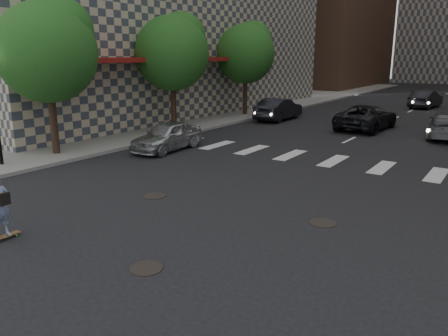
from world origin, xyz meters
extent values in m
plane|color=black|center=(0.00, 0.00, 0.00)|extent=(160.00, 160.00, 0.00)
cube|color=gray|center=(-14.50, 20.00, 0.07)|extent=(13.00, 80.00, 0.15)
cube|color=black|center=(-11.20, 10.00, 2.00)|extent=(0.30, 14.00, 4.00)
cube|color=maroon|center=(-10.40, 10.00, 4.10)|extent=(1.60, 14.00, 0.25)
cylinder|color=#382619|center=(-9.50, 3.00, 1.55)|extent=(0.32, 0.32, 2.80)
sphere|color=#1A4416|center=(-9.50, 3.00, 4.45)|extent=(4.20, 4.20, 4.20)
sphere|color=#1A4416|center=(-9.30, 3.60, 5.35)|extent=(2.80, 2.80, 2.80)
cylinder|color=#382619|center=(-9.50, 11.00, 1.55)|extent=(0.32, 0.32, 2.80)
sphere|color=#1A4416|center=(-9.50, 11.00, 4.45)|extent=(4.20, 4.20, 4.20)
sphere|color=#1A4416|center=(-9.30, 11.60, 5.35)|extent=(2.80, 2.80, 2.80)
cylinder|color=#382619|center=(-9.50, 19.00, 1.55)|extent=(0.32, 0.32, 2.80)
sphere|color=#1A4416|center=(-9.50, 19.00, 4.45)|extent=(4.20, 4.20, 4.20)
sphere|color=#1A4416|center=(-9.30, 19.60, 5.35)|extent=(2.80, 2.80, 2.80)
cylinder|color=black|center=(1.20, -2.50, 0.01)|extent=(0.70, 0.70, 0.02)
cylinder|color=black|center=(-2.00, 1.20, 0.01)|extent=(0.70, 0.70, 0.02)
cylinder|color=black|center=(3.30, 2.00, 0.01)|extent=(0.70, 0.70, 0.02)
cube|color=brown|center=(-2.70, -3.35, 0.08)|extent=(0.24, 0.83, 0.02)
cylinder|color=green|center=(-2.79, -3.06, 0.03)|extent=(0.03, 0.06, 0.05)
cylinder|color=green|center=(-2.64, -3.05, 0.03)|extent=(0.03, 0.06, 0.05)
cube|color=black|center=(-2.54, -3.29, 1.05)|extent=(0.10, 0.26, 0.29)
imported|color=#B0B3B8|center=(-6.27, 6.72, 0.68)|extent=(1.81, 4.07, 1.36)
imported|color=black|center=(-6.50, 18.55, 0.75)|extent=(1.68, 4.60, 1.51)
imported|color=#525559|center=(4.16, 17.59, 0.70)|extent=(2.53, 5.05, 1.41)
imported|color=black|center=(-0.32, 18.00, 0.73)|extent=(2.71, 5.38, 1.46)
imported|color=black|center=(0.53, 32.00, 0.74)|extent=(2.09, 4.66, 1.48)
camera|label=1|loc=(7.20, -8.48, 4.33)|focal=35.00mm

